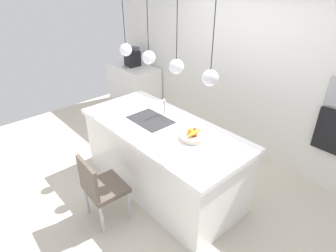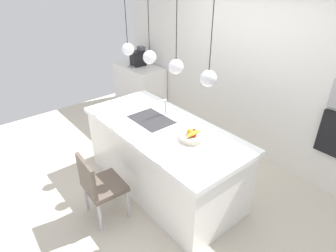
% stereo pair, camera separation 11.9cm
% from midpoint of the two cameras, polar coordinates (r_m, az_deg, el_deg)
% --- Properties ---
extents(floor, '(6.60, 6.60, 0.00)m').
position_cam_midpoint_polar(floor, '(4.06, -1.82, -11.62)').
color(floor, beige).
rests_on(floor, ground).
extents(back_wall, '(6.00, 0.10, 2.60)m').
position_cam_midpoint_polar(back_wall, '(4.52, 14.38, 10.89)').
color(back_wall, silver).
rests_on(back_wall, ground).
extents(kitchen_island, '(2.23, 1.04, 0.93)m').
position_cam_midpoint_polar(kitchen_island, '(3.77, -1.93, -6.25)').
color(kitchen_island, white).
rests_on(kitchen_island, ground).
extents(sink_basin, '(0.56, 0.40, 0.02)m').
position_cam_midpoint_polar(sink_basin, '(3.69, -4.43, 1.16)').
color(sink_basin, '#2D2D30').
rests_on(sink_basin, kitchen_island).
extents(faucet, '(0.02, 0.17, 0.22)m').
position_cam_midpoint_polar(faucet, '(3.74, -1.93, 4.18)').
color(faucet, silver).
rests_on(faucet, kitchen_island).
extents(fruit_bowl, '(0.31, 0.31, 0.16)m').
position_cam_midpoint_polar(fruit_bowl, '(3.26, 3.90, -1.89)').
color(fruit_bowl, beige).
rests_on(fruit_bowl, kitchen_island).
extents(side_counter, '(1.10, 0.60, 0.87)m').
position_cam_midpoint_polar(side_counter, '(6.18, -7.27, 7.89)').
color(side_counter, white).
rests_on(side_counter, ground).
extents(coffee_machine, '(0.20, 0.35, 0.38)m').
position_cam_midpoint_polar(coffee_machine, '(5.99, -7.63, 13.20)').
color(coffee_machine, black).
rests_on(coffee_machine, side_counter).
extents(chair_near, '(0.47, 0.44, 0.86)m').
position_cam_midpoint_polar(chair_near, '(3.40, -14.32, -11.52)').
color(chair_near, brown).
rests_on(chair_near, ground).
extents(pendant_light_left, '(0.16, 0.16, 0.76)m').
position_cam_midpoint_polar(pendant_light_left, '(3.75, -9.34, 14.76)').
color(pendant_light_left, silver).
extents(pendant_light_center_left, '(0.16, 0.16, 0.76)m').
position_cam_midpoint_polar(pendant_light_center_left, '(3.38, -4.89, 13.46)').
color(pendant_light_center_left, silver).
extents(pendant_light_center_right, '(0.16, 0.16, 0.76)m').
position_cam_midpoint_polar(pendant_light_center_right, '(3.04, 0.53, 11.77)').
color(pendant_light_center_right, silver).
extents(pendant_light_right, '(0.16, 0.16, 0.76)m').
position_cam_midpoint_polar(pendant_light_right, '(2.73, 7.14, 9.53)').
color(pendant_light_right, silver).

